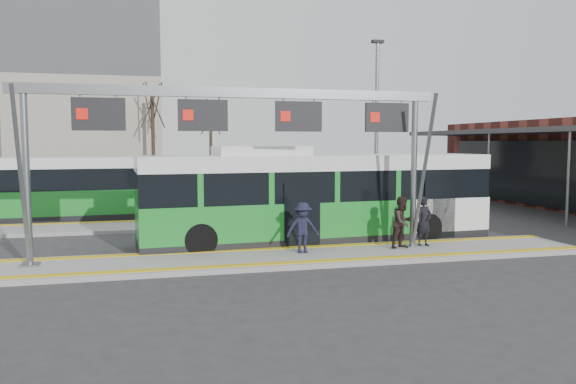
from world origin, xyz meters
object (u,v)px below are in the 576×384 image
passenger_a (424,221)px  passenger_c (303,228)px  gantry (241,122)px  hero_bus (317,199)px  passenger_b (403,222)px

passenger_a → passenger_c: size_ratio=1.05×
gantry → passenger_c: (1.97, -0.02, -3.34)m
passenger_a → hero_bus: bearing=123.6°
passenger_a → passenger_b: 0.87m
passenger_b → gantry: bearing=155.0°
passenger_a → passenger_b: bearing=171.0°
gantry → passenger_c: 3.88m
gantry → passenger_b: size_ratio=7.47×
hero_bus → passenger_b: (2.24, -2.55, -0.61)m
hero_bus → passenger_c: hero_bus is taller
passenger_b → passenger_c: bearing=155.1°
passenger_c → gantry: bearing=-178.0°
gantry → passenger_a: gantry is taller
gantry → passenger_a: size_ratio=7.65×
passenger_a → passenger_c: passenger_a is taller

